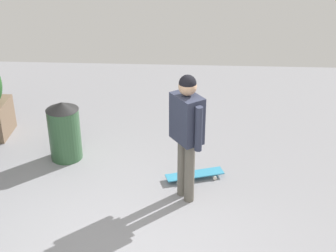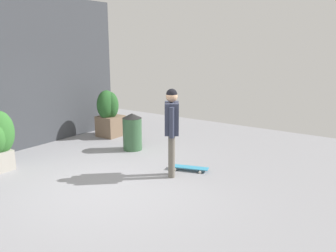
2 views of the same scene
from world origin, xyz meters
name	(u,v)px [view 1 (image 1 of 2)]	position (x,y,z in m)	size (l,w,h in m)	color
skateboarder	(187,126)	(1.11, -0.77, 1.05)	(0.50, 0.44, 1.71)	#666056
skateboard	(195,175)	(1.56, -0.89, 0.06)	(0.43, 0.83, 0.08)	teal
trash_bin	(64,130)	(2.02, 1.01, 0.45)	(0.47, 0.47, 0.90)	#335938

